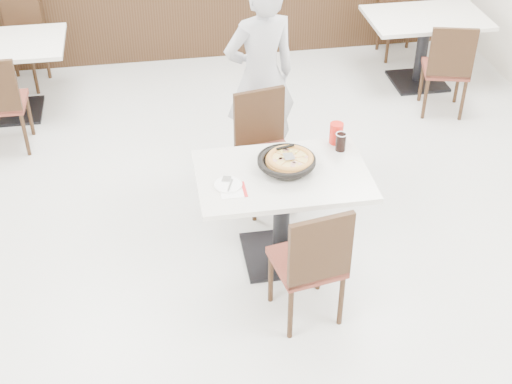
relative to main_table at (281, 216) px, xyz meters
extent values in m
plane|color=#A7A6A2|center=(-0.03, 0.06, -0.38)|extent=(7.00, 7.00, 0.00)
cube|color=black|center=(-0.03, 3.54, 0.18)|extent=(5.90, 0.03, 1.10)
cylinder|color=black|center=(0.09, 0.06, 0.39)|extent=(0.15, 0.15, 0.04)
cylinder|color=black|center=(0.04, 0.05, 0.42)|extent=(0.40, 0.40, 0.01)
cylinder|color=#CE8C3D|center=(0.06, 0.06, 0.44)|extent=(0.39, 0.39, 0.02)
cube|color=silver|center=(0.05, 0.07, 0.47)|extent=(0.08, 0.09, 0.00)
cube|color=white|center=(-0.37, -0.14, 0.38)|extent=(0.18, 0.18, 0.00)
cylinder|color=white|center=(-0.39, -0.09, 0.38)|extent=(0.21, 0.21, 0.01)
cube|color=silver|center=(-0.38, -0.10, 0.39)|extent=(0.06, 0.14, 0.00)
cylinder|color=black|center=(0.47, 0.23, 0.44)|extent=(0.08, 0.08, 0.13)
cylinder|color=red|center=(0.47, 0.33, 0.45)|extent=(0.11, 0.11, 0.16)
imported|color=#A7A7AB|center=(0.06, 1.24, 0.49)|extent=(0.71, 0.55, 1.73)
camera|label=1|loc=(-0.86, -3.99, 3.17)|focal=50.00mm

